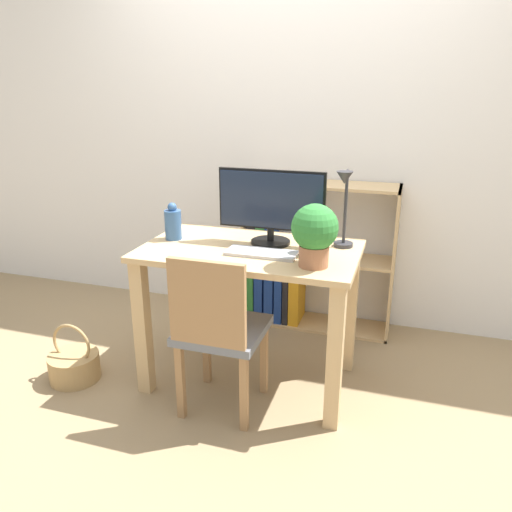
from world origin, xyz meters
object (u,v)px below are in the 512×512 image
vase (173,223)px  bookshelf (289,265)px  monitor (271,204)px  potted_plant (315,232)px  desk_lamp (344,202)px  chair (218,328)px  basket (74,365)px  keyboard (262,253)px

vase → bookshelf: size_ratio=0.21×
monitor → potted_plant: monitor is taller
desk_lamp → bookshelf: desk_lamp is taller
desk_lamp → chair: desk_lamp is taller
desk_lamp → basket: (-1.38, -0.41, -0.93)m
basket → keyboard: bearing=11.9°
vase → desk_lamp: size_ratio=0.50×
keyboard → potted_plant: bearing=-17.0°
desk_lamp → chair: (-0.50, -0.44, -0.55)m
monitor → desk_lamp: bearing=1.0°
potted_plant → bookshelf: size_ratio=0.30×
desk_lamp → vase: bearing=-174.3°
basket → vase: bearing=33.2°
desk_lamp → chair: size_ratio=0.48×
desk_lamp → keyboard: bearing=-151.7°
monitor → keyboard: monitor is taller
monitor → bookshelf: monitor is taller
vase → bookshelf: 0.98m
monitor → desk_lamp: desk_lamp is taller
bookshelf → basket: 1.46m
potted_plant → vase: bearing=166.7°
vase → desk_lamp: bearing=5.7°
desk_lamp → potted_plant: 0.30m
monitor → keyboard: size_ratio=1.60×
keyboard → desk_lamp: size_ratio=0.87×
chair → basket: 0.95m
keyboard → desk_lamp: desk_lamp is taller
vase → bookshelf: bookshelf is taller
keyboard → potted_plant: size_ratio=1.20×
keyboard → vase: 0.54m
vase → basket: size_ratio=0.60×
chair → bookshelf: bookshelf is taller
potted_plant → basket: size_ratio=0.87×
chair → bookshelf: 1.09m
keyboard → vase: vase is taller
monitor → bookshelf: bearing=94.9°
potted_plant → chair: (-0.41, -0.16, -0.47)m
keyboard → basket: 1.25m
potted_plant → basket: (-1.29, -0.13, -0.84)m
bookshelf → keyboard: bearing=-85.6°
keyboard → desk_lamp: (0.36, 0.20, 0.24)m
chair → bookshelf: size_ratio=0.86×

